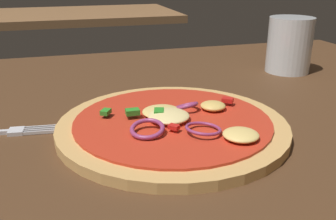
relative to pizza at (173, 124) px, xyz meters
name	(u,v)px	position (x,y,z in m)	size (l,w,h in m)	color
dining_table	(175,135)	(0.01, 0.02, -0.02)	(1.12, 0.91, 0.03)	#4C301C
pizza	(173,124)	(0.00, 0.00, 0.00)	(0.28, 0.28, 0.03)	tan
beer_glass	(289,47)	(0.29, 0.21, 0.04)	(0.08, 0.08, 0.10)	silver
background_table	(79,15)	(-0.03, 1.33, -0.02)	(0.84, 0.51, 0.03)	brown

